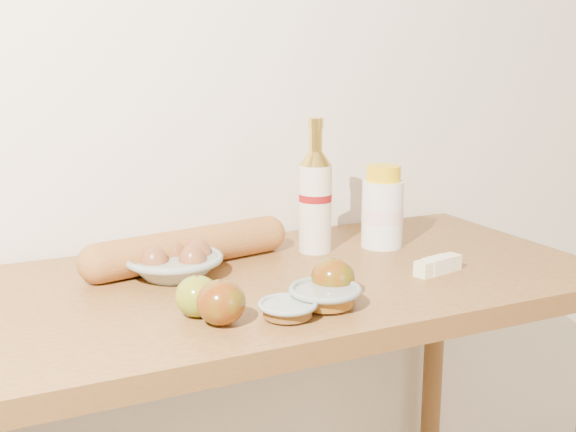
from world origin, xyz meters
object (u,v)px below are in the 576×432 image
(table, at_px, (281,338))
(baguette, at_px, (189,247))
(egg_bowl, at_px, (174,263))
(bourbon_bottle, at_px, (315,198))
(cream_bottle, at_px, (383,209))

(table, bearing_deg, baguette, 134.53)
(baguette, bearing_deg, table, -56.10)
(table, relative_size, egg_bowl, 5.19)
(bourbon_bottle, bearing_deg, cream_bottle, 8.84)
(cream_bottle, relative_size, baguette, 0.39)
(table, distance_m, cream_bottle, 0.36)
(bourbon_bottle, xyz_separation_m, cream_bottle, (0.15, -0.03, -0.03))
(cream_bottle, relative_size, egg_bowl, 0.75)
(bourbon_bottle, distance_m, cream_bottle, 0.15)
(table, xyz_separation_m, bourbon_bottle, (0.13, 0.12, 0.24))
(cream_bottle, bearing_deg, baguette, -177.12)
(egg_bowl, bearing_deg, cream_bottle, 1.71)
(bourbon_bottle, distance_m, baguette, 0.28)
(table, xyz_separation_m, egg_bowl, (-0.18, 0.08, 0.15))
(bourbon_bottle, relative_size, egg_bowl, 1.19)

